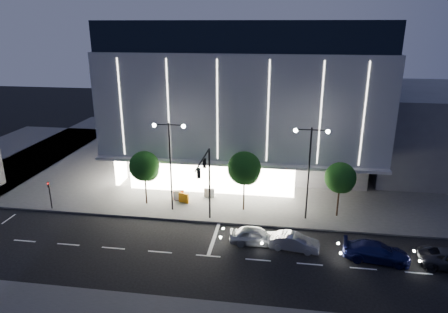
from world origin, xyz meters
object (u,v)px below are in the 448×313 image
tree_mid (245,170)px  car_lead (256,236)px  barrier_d (209,193)px  tree_left (145,168)px  barrier_a (178,195)px  car_second (294,242)px  barrier_c (184,198)px  tree_right (340,179)px  barrier_b (179,195)px  ped_signal_far (50,192)px  traffic_mast (206,175)px  street_lamp_west (170,154)px  car_third (376,252)px  street_lamp_east (310,160)px

tree_mid → car_lead: tree_mid is taller
tree_mid → barrier_d: size_ratio=5.59×
tree_left → barrier_a: tree_left is taller
car_second → barrier_c: 13.25m
tree_right → barrier_b: bearing=175.2°
ped_signal_far → barrier_a: 12.69m
traffic_mast → street_lamp_west: size_ratio=0.79×
tree_left → tree_right: (19.00, -0.00, -0.15)m
car_second → street_lamp_west: bearing=72.9°
car_second → barrier_c: size_ratio=3.74×
barrier_a → barrier_b: same height
car_third → car_lead: bearing=90.1°
traffic_mast → car_lead: 6.74m
car_third → tree_right: bearing=23.0°
traffic_mast → barrier_a: (-3.99, 5.07, -4.38)m
tree_right → barrier_c: 15.65m
car_second → barrier_b: car_second is taller
car_lead → car_third: car_lead is taller
barrier_a → tree_mid: bearing=-19.0°
tree_left → car_third: tree_left is taller
traffic_mast → tree_right: 12.63m
street_lamp_east → car_third: street_lamp_east is taller
street_lamp_east → tree_mid: (-5.97, 1.02, -1.62)m
barrier_d → street_lamp_east: bearing=-16.5°
street_lamp_west → barrier_a: 5.83m
ped_signal_far → barrier_b: 12.72m
street_lamp_east → car_second: street_lamp_east is taller
street_lamp_east → barrier_d: 11.74m
street_lamp_west → tree_right: size_ratio=1.63×
car_second → barrier_d: bearing=52.2°
tree_left → barrier_c: tree_left is taller
barrier_d → ped_signal_far: bearing=-159.3°
tree_left → tree_right: 19.00m
car_lead → ped_signal_far: bearing=79.1°
street_lamp_west → barrier_d: street_lamp_west is taller
car_lead → barrier_a: bearing=47.9°
tree_left → tree_right: size_ratio=1.04×
car_lead → car_third: 9.60m
traffic_mast → car_third: (14.15, -3.48, -4.29)m
street_lamp_east → ped_signal_far: 25.37m
tree_right → barrier_c: size_ratio=5.01×
car_third → ped_signal_far: bearing=87.8°
barrier_a → traffic_mast: bearing=-59.6°
traffic_mast → car_lead: size_ratio=1.61×
tree_mid → car_lead: size_ratio=1.40×
traffic_mast → tree_mid: traffic_mast is taller
car_second → car_third: size_ratio=0.81×
car_lead → barrier_c: size_ratio=4.00×
street_lamp_east → car_lead: street_lamp_east is taller
traffic_mast → tree_left: (-6.97, 3.68, -0.99)m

